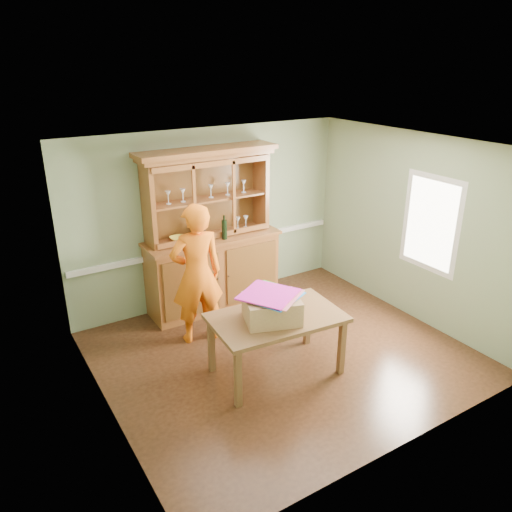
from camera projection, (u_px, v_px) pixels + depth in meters
floor at (282, 354)px, 6.57m from camera, size 4.50×4.50×0.00m
ceiling at (287, 147)px, 5.56m from camera, size 4.50×4.50×0.00m
wall_back at (210, 217)px, 7.64m from camera, size 4.50×0.00×4.50m
wall_left at (99, 304)px, 4.96m from camera, size 0.00×4.00×4.00m
wall_right at (413, 228)px, 7.16m from camera, size 0.00×4.00×4.00m
wall_front at (412, 331)px, 4.48m from camera, size 4.50×0.00×4.50m
chair_rail at (212, 245)px, 7.79m from camera, size 4.41×0.05×0.08m
framed_map at (91, 275)px, 5.13m from camera, size 0.03×0.60×0.46m
window_panel at (430, 224)px, 6.86m from camera, size 0.03×0.96×1.36m
china_hutch at (212, 254)px, 7.54m from camera, size 2.08×0.69×2.45m
dining_table at (277, 323)px, 5.95m from camera, size 1.63×1.06×0.78m
cardboard_box at (272, 309)px, 5.77m from camera, size 0.75×0.67×0.29m
kite_stack at (270, 295)px, 5.74m from camera, size 0.79×0.79×0.04m
person at (197, 274)px, 6.57m from camera, size 0.77×0.56×1.94m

